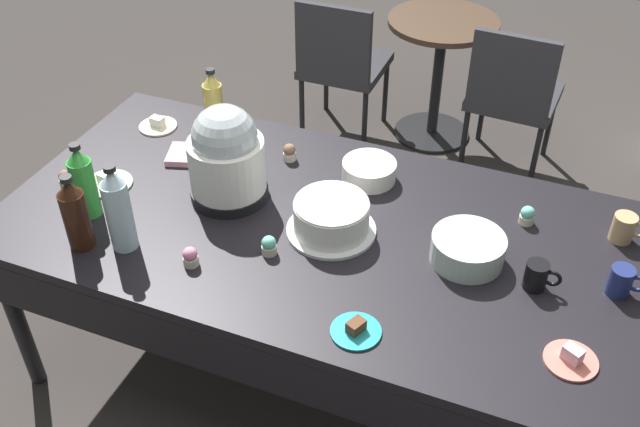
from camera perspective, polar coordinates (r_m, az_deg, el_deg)
name	(u,v)px	position (r m, az deg, el deg)	size (l,w,h in m)	color
ground	(320,368)	(3.01, 0.00, -12.02)	(9.00, 9.00, 0.00)	#383330
potluck_table	(320,239)	(2.52, 0.00, -2.00)	(2.20, 1.10, 0.75)	black
frosted_layer_cake	(331,218)	(2.41, 0.90, -0.32)	(0.30, 0.30, 0.12)	silver
slow_cooker	(226,157)	(2.53, -7.36, 4.45)	(0.28, 0.28, 0.36)	black
glass_salad_bowl	(468,249)	(2.36, 11.50, -2.73)	(0.24, 0.24, 0.09)	#B2C6BC
ceramic_snack_bowl	(369,171)	(2.67, 3.87, 3.35)	(0.20, 0.20, 0.07)	silver
dessert_plate_coral	(571,358)	(2.16, 19.10, -10.69)	(0.15, 0.15, 0.05)	#E07266
dessert_plate_cream	(158,125)	(3.06, -12.60, 6.80)	(0.15, 0.15, 0.05)	beige
dessert_plate_sage	(108,182)	(2.77, -16.29, 2.38)	(0.18, 0.18, 0.05)	#8CA87F
dessert_plate_teal	(356,330)	(2.12, 2.83, -9.10)	(0.15, 0.15, 0.04)	teal
cupcake_mint	(269,246)	(2.35, -4.02, -2.52)	(0.05, 0.05, 0.07)	beige
cupcake_vanilla	(66,179)	(2.79, -19.31, 2.58)	(0.05, 0.05, 0.07)	beige
cupcake_lemon	(290,152)	(2.78, -2.41, 4.81)	(0.05, 0.05, 0.07)	beige
cupcake_cocoa	(527,215)	(2.56, 15.94, -0.15)	(0.05, 0.05, 0.07)	beige
cupcake_rose	(250,151)	(2.80, -5.54, 4.87)	(0.05, 0.05, 0.07)	beige
cupcake_berry	(190,257)	(2.34, -10.13, -3.37)	(0.05, 0.05, 0.07)	beige
soda_bottle_lime_soda	(84,183)	(2.57, -18.05, 2.32)	(0.08, 0.08, 0.28)	green
soda_bottle_water	(118,210)	(2.39, -15.53, 0.26)	(0.09, 0.09, 0.32)	silver
soda_bottle_cola	(75,215)	(2.44, -18.63, -0.08)	(0.08, 0.08, 0.28)	#33190F
soda_bottle_ginger_ale	(214,105)	(2.91, -8.34, 8.42)	(0.08, 0.08, 0.29)	gold
coffee_mug_navy	(621,281)	(2.38, 22.56, -4.92)	(0.11, 0.07, 0.10)	navy
coffee_mug_black	(537,276)	(2.32, 16.66, -4.70)	(0.11, 0.07, 0.09)	black
coffee_mug_tan	(624,228)	(2.59, 22.75, -1.06)	(0.12, 0.08, 0.10)	tan
paper_napkin_stack	(187,155)	(2.85, -10.42, 4.57)	(0.14, 0.14, 0.02)	pink
maroon_chair_left	(341,60)	(4.10, 1.65, 11.93)	(0.44, 0.44, 0.85)	#333338
maroon_chair_right	(513,92)	(3.91, 14.89, 9.22)	(0.46, 0.46, 0.85)	#333338
round_cafe_table	(440,57)	(4.17, 9.36, 11.99)	(0.60, 0.60, 0.72)	#473323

